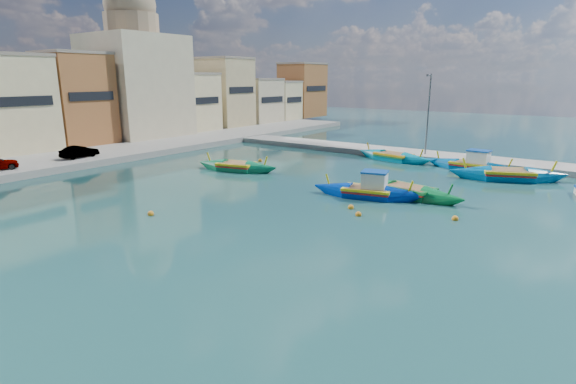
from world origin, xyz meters
TOP-DOWN VIEW (x-y plane):
  - ground at (0.00, 0.00)m, footprint 160.00×160.00m
  - east_quay at (18.00, 0.00)m, footprint 4.00×70.00m
  - north_quay at (0.00, 32.00)m, footprint 80.00×8.00m
  - north_townhouses at (6.68, 39.36)m, footprint 83.20×7.87m
  - church_block at (10.00, 40.00)m, footprint 10.00×10.00m
  - quay_street_lamp at (17.44, 6.00)m, footprint 1.18×0.16m
  - luzzu_turquoise_cabin at (14.63, 0.89)m, footprint 2.42×8.50m
  - luzzu_blue_cabin at (1.18, 4.11)m, footprint 3.60×7.91m
  - luzzu_cyan_mid at (15.00, 8.21)m, footprint 3.54×8.52m
  - luzzu_green at (2.63, 17.02)m, footprint 3.73×7.84m
  - luzzu_blue_south at (3.01, 2.10)m, footprint 3.49×8.49m
  - luzzu_cyan_south at (12.22, -2.30)m, footprint 5.58×9.08m
  - mooring_buoys at (1.45, 6.05)m, footprint 26.74×20.46m

SIDE VIEW (x-z plane):
  - ground at x=0.00m, z-range 0.00..0.00m
  - mooring_buoys at x=1.45m, z-range -0.10..0.26m
  - luzzu_blue_south at x=3.01m, z-range -0.95..1.45m
  - east_quay at x=18.00m, z-range 0.00..0.50m
  - luzzu_green at x=2.63m, z-range -0.94..1.45m
  - luzzu_cyan_mid at x=15.00m, z-range -0.97..1.48m
  - luzzu_cyan_south at x=12.22m, z-range -1.09..1.68m
  - north_quay at x=0.00m, z-range 0.00..0.60m
  - luzzu_turquoise_cabin at x=14.63m, z-range -1.02..1.67m
  - luzzu_blue_cabin at x=1.18m, z-range -1.03..1.69m
  - quay_street_lamp at x=17.44m, z-range 0.34..8.34m
  - north_townhouses at x=6.68m, z-range -0.10..10.09m
  - church_block at x=10.00m, z-range -1.14..17.96m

